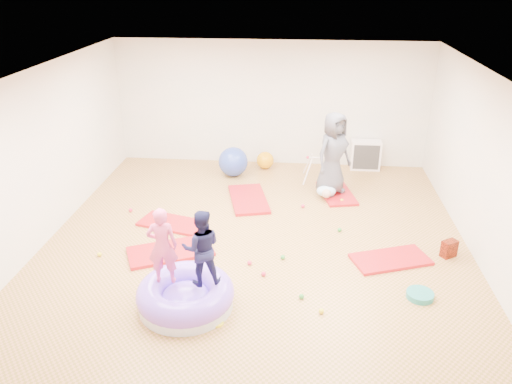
{
  "coord_description": "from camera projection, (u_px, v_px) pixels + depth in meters",
  "views": [
    {
      "loc": [
        0.68,
        -6.99,
        4.23
      ],
      "look_at": [
        0.0,
        0.3,
        0.9
      ],
      "focal_mm": 35.0,
      "sensor_mm": 36.0,
      "label": 1
    }
  ],
  "objects": [
    {
      "name": "gym_mat_center_back",
      "position": [
        249.0,
        199.0,
        9.85
      ],
      "size": [
        0.98,
        1.47,
        0.06
      ],
      "primitive_type": "cube",
      "rotation": [
        0.0,
        0.0,
        1.82
      ],
      "color": "#CA0C00",
      "rests_on": "ground"
    },
    {
      "name": "child_pink",
      "position": [
        162.0,
        242.0,
        6.52
      ],
      "size": [
        0.43,
        0.31,
        1.1
      ],
      "primitive_type": "imported",
      "rotation": [
        0.0,
        0.0,
        3.27
      ],
      "color": "#E94B81",
      "rests_on": "inflatable_cushion"
    },
    {
      "name": "infant_play_gym",
      "position": [
        320.0,
        165.0,
        10.62
      ],
      "size": [
        0.71,
        0.67,
        0.54
      ],
      "rotation": [
        0.0,
        0.0,
        0.35
      ],
      "color": "white",
      "rests_on": "ground"
    },
    {
      "name": "child_navy",
      "position": [
        201.0,
        245.0,
        6.49
      ],
      "size": [
        0.59,
        0.5,
        1.08
      ],
      "primitive_type": "imported",
      "rotation": [
        0.0,
        0.0,
        3.34
      ],
      "color": "#17173E",
      "rests_on": "inflatable_cushion"
    },
    {
      "name": "cube_shelf",
      "position": [
        366.0,
        155.0,
        11.26
      ],
      "size": [
        0.66,
        0.33,
        0.66
      ],
      "color": "white",
      "rests_on": "ground"
    },
    {
      "name": "gym_mat_rear_right",
      "position": [
        337.0,
        193.0,
        10.11
      ],
      "size": [
        0.82,
        1.27,
        0.05
      ],
      "primitive_type": "cube",
      "rotation": [
        0.0,
        0.0,
        1.78
      ],
      "color": "#CA0C00",
      "rests_on": "ground"
    },
    {
      "name": "room",
      "position": [
        254.0,
        170.0,
        7.57
      ],
      "size": [
        7.01,
        8.01,
        2.81
      ],
      "color": "#BF8050",
      "rests_on": "ground"
    },
    {
      "name": "exercise_ball_blue",
      "position": [
        233.0,
        162.0,
        10.9
      ],
      "size": [
        0.64,
        0.64,
        0.64
      ],
      "primitive_type": "sphere",
      "color": "#2C42A3",
      "rests_on": "ground"
    },
    {
      "name": "exercise_ball_orange",
      "position": [
        265.0,
        160.0,
        11.34
      ],
      "size": [
        0.39,
        0.39,
        0.39
      ],
      "primitive_type": "sphere",
      "color": "orange",
      "rests_on": "ground"
    },
    {
      "name": "gym_mat_right",
      "position": [
        390.0,
        259.0,
        7.83
      ],
      "size": [
        1.32,
        0.97,
        0.05
      ],
      "primitive_type": "cube",
      "rotation": [
        0.0,
        0.0,
        0.35
      ],
      "color": "#CA0C00",
      "rests_on": "ground"
    },
    {
      "name": "yellow_toy",
      "position": [
        217.0,
        323.0,
        6.46
      ],
      "size": [
        0.18,
        0.18,
        0.03
      ],
      "primitive_type": "cylinder",
      "color": "yellow",
      "rests_on": "ground"
    },
    {
      "name": "gym_mat_front_left",
      "position": [
        170.0,
        251.0,
        8.05
      ],
      "size": [
        1.49,
        1.17,
        0.06
      ],
      "primitive_type": "cube",
      "rotation": [
        0.0,
        0.0,
        0.43
      ],
      "color": "#CA0C00",
      "rests_on": "ground"
    },
    {
      "name": "backpack",
      "position": [
        449.0,
        249.0,
        7.91
      ],
      "size": [
        0.28,
        0.26,
        0.28
      ],
      "primitive_type": "cube",
      "rotation": [
        0.0,
        0.0,
        0.58
      ],
      "color": "#9C2207",
      "rests_on": "ground"
    },
    {
      "name": "inflatable_cushion",
      "position": [
        186.0,
        296.0,
        6.74
      ],
      "size": [
        1.32,
        1.32,
        0.42
      ],
      "rotation": [
        0.0,
        0.0,
        -0.13
      ],
      "color": "silver",
      "rests_on": "ground"
    },
    {
      "name": "balance_disc",
      "position": [
        420.0,
        295.0,
        6.96
      ],
      "size": [
        0.38,
        0.38,
        0.08
      ],
      "primitive_type": "cylinder",
      "color": "#228179",
      "rests_on": "ground"
    },
    {
      "name": "infant",
      "position": [
        326.0,
        192.0,
        9.85
      ],
      "size": [
        0.38,
        0.38,
        0.22
      ],
      "color": "#BBDCF9",
      "rests_on": "gym_mat_rear_right"
    },
    {
      "name": "adult_caregiver",
      "position": [
        333.0,
        153.0,
        9.78
      ],
      "size": [
        0.95,
        0.93,
        1.65
      ],
      "primitive_type": "imported",
      "rotation": [
        0.0,
        0.0,
        0.74
      ],
      "color": "#4A4952",
      "rests_on": "gym_mat_rear_right"
    },
    {
      "name": "ball_pit_balls",
      "position": [
        263.0,
        246.0,
        8.19
      ],
      "size": [
        4.06,
        3.57,
        0.07
      ],
      "color": "yellow",
      "rests_on": "ground"
    },
    {
      "name": "gym_mat_mid_left",
      "position": [
        171.0,
        223.0,
        8.94
      ],
      "size": [
        1.26,
        0.86,
        0.05
      ],
      "primitive_type": "cube",
      "rotation": [
        0.0,
        0.0,
        -0.27
      ],
      "color": "#CA0C00",
      "rests_on": "ground"
    }
  ]
}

